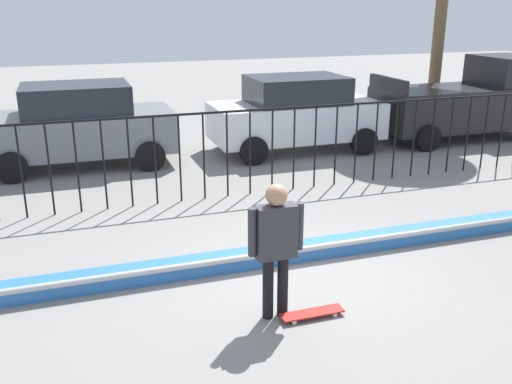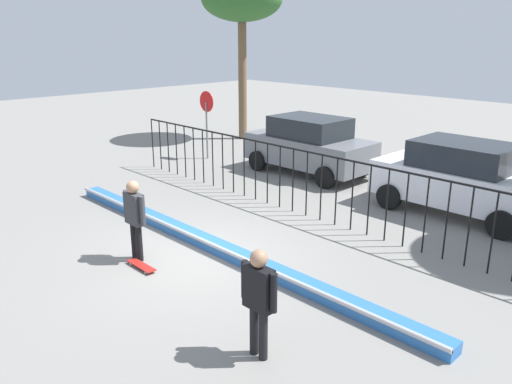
{
  "view_description": "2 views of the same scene",
  "coord_description": "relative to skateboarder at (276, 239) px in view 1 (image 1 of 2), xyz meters",
  "views": [
    {
      "loc": [
        -2.9,
        -6.74,
        3.68
      ],
      "look_at": [
        -0.22,
        1.18,
        0.87
      ],
      "focal_mm": 39.95,
      "sensor_mm": 36.0,
      "label": 1
    },
    {
      "loc": [
        8.01,
        -6.05,
        4.53
      ],
      "look_at": [
        -0.14,
        1.91,
        0.97
      ],
      "focal_mm": 35.89,
      "sensor_mm": 36.0,
      "label": 2
    }
  ],
  "objects": [
    {
      "name": "skateboarder",
      "position": [
        0.0,
        0.0,
        0.0
      ],
      "size": [
        0.69,
        0.26,
        1.7
      ],
      "rotation": [
        0.0,
        0.0,
        0.34
      ],
      "color": "black",
      "rests_on": "ground"
    },
    {
      "name": "parked_car_gray",
      "position": [
        -1.93,
        7.8,
        -0.05
      ],
      "size": [
        4.3,
        2.12,
        1.9
      ],
      "rotation": [
        0.0,
        0.0,
        0.02
      ],
      "color": "slate",
      "rests_on": "ground"
    },
    {
      "name": "perimeter_fence",
      "position": [
        0.71,
        4.56,
        0.04
      ],
      "size": [
        14.04,
        0.04,
        1.71
      ],
      "color": "black",
      "rests_on": "ground"
    },
    {
      "name": "parked_car_white",
      "position": [
        3.37,
        7.51,
        -0.05
      ],
      "size": [
        4.3,
        2.12,
        1.9
      ],
      "rotation": [
        0.0,
        0.0,
        0.03
      ],
      "color": "silver",
      "rests_on": "ground"
    },
    {
      "name": "skateboard",
      "position": [
        0.42,
        -0.18,
        -0.96
      ],
      "size": [
        0.8,
        0.2,
        0.07
      ],
      "rotation": [
        0.0,
        0.0,
        -0.09
      ],
      "color": "#A51E19",
      "rests_on": "ground"
    },
    {
      "name": "bowl_coping_ledge",
      "position": [
        0.71,
        1.43,
        -0.9
      ],
      "size": [
        11.0,
        0.41,
        0.27
      ],
      "color": "#2D6BB7",
      "rests_on": "ground"
    },
    {
      "name": "pickup_truck",
      "position": [
        8.39,
        7.3,
        0.01
      ],
      "size": [
        4.7,
        2.12,
        2.24
      ],
      "rotation": [
        0.0,
        0.0,
        0.06
      ],
      "color": "black",
      "rests_on": "ground"
    },
    {
      "name": "ground_plane",
      "position": [
        0.71,
        0.98,
        -1.02
      ],
      "size": [
        60.0,
        60.0,
        0.0
      ],
      "primitive_type": "plane",
      "color": "gray"
    }
  ]
}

